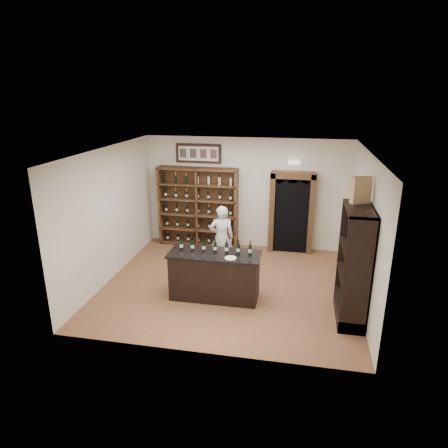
{
  "coord_description": "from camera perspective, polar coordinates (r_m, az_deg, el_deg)",
  "views": [
    {
      "loc": [
        1.43,
        -7.95,
        4.14
      ],
      "look_at": [
        -0.18,
        0.3,
        1.33
      ],
      "focal_mm": 32.0,
      "sensor_mm": 36.0,
      "label": 1
    }
  ],
  "objects": [
    {
      "name": "counter_bottle_0",
      "position": [
        8.34,
        -6.13,
        -2.97
      ],
      "size": [
        0.07,
        0.07,
        0.3
      ],
      "color": "black",
      "rests_on": "tasting_counter"
    },
    {
      "name": "wall_right",
      "position": [
        8.48,
        19.4,
        -0.77
      ],
      "size": [
        0.04,
        5.0,
        3.0
      ],
      "primitive_type": "cube",
      "color": "silver",
      "rests_on": "ground"
    },
    {
      "name": "counter_bottle_2",
      "position": [
        8.22,
        -2.92,
        -3.22
      ],
      "size": [
        0.07,
        0.07,
        0.3
      ],
      "color": "black",
      "rests_on": "tasting_counter"
    },
    {
      "name": "floor",
      "position": [
        9.08,
        0.75,
        -8.67
      ],
      "size": [
        5.5,
        5.5,
        0.0
      ],
      "primitive_type": "plane",
      "color": "#8C5E38",
      "rests_on": "ground"
    },
    {
      "name": "counter_bottle_5",
      "position": [
        8.09,
        2.05,
        -3.58
      ],
      "size": [
        0.07,
        0.07,
        0.3
      ],
      "color": "black",
      "rests_on": "tasting_counter"
    },
    {
      "name": "arched_doorway",
      "position": [
        10.71,
        9.63,
        1.92
      ],
      "size": [
        1.17,
        0.35,
        2.17
      ],
      "color": "black",
      "rests_on": "ground"
    },
    {
      "name": "side_cabinet",
      "position": [
        7.9,
        18.04,
        -7.91
      ],
      "size": [
        0.48,
        1.2,
        2.2
      ],
      "color": "black",
      "rests_on": "ground"
    },
    {
      "name": "framed_picture",
      "position": [
        10.89,
        -3.66,
        10.03
      ],
      "size": [
        1.25,
        0.04,
        0.52
      ],
      "primitive_type": "cube",
      "color": "black",
      "rests_on": "wall_back"
    },
    {
      "name": "wall_left",
      "position": [
        9.37,
        -16.0,
        1.35
      ],
      "size": [
        0.04,
        5.0,
        3.0
      ],
      "primitive_type": "cube",
      "color": "silver",
      "rests_on": "ground"
    },
    {
      "name": "wine_crate",
      "position": [
        7.63,
        18.97,
        4.62
      ],
      "size": [
        0.38,
        0.27,
        0.49
      ],
      "primitive_type": "cube",
      "rotation": [
        0.0,
        0.0,
        0.4
      ],
      "color": "tan",
      "rests_on": "side_cabinet"
    },
    {
      "name": "counter_bottle_6",
      "position": [
        8.06,
        3.74,
        -3.7
      ],
      "size": [
        0.07,
        0.07,
        0.3
      ],
      "color": "black",
      "rests_on": "tasting_counter"
    },
    {
      "name": "plate",
      "position": [
        7.9,
        0.93,
        -4.89
      ],
      "size": [
        0.23,
        0.23,
        0.02
      ],
      "primitive_type": "cylinder",
      "color": "white",
      "rests_on": "tasting_counter"
    },
    {
      "name": "wall_back",
      "position": [
        10.88,
        3.16,
        4.38
      ],
      "size": [
        5.5,
        0.04,
        3.0
      ],
      "primitive_type": "cube",
      "color": "silver",
      "rests_on": "ground"
    },
    {
      "name": "tasting_counter",
      "position": [
        8.37,
        -1.34,
        -7.38
      ],
      "size": [
        1.88,
        0.78,
        1.0
      ],
      "color": "black",
      "rests_on": "ground"
    },
    {
      "name": "wine_shelf",
      "position": [
        11.07,
        -3.69,
        2.48
      ],
      "size": [
        2.2,
        0.38,
        2.2
      ],
      "color": "#502E1B",
      "rests_on": "ground"
    },
    {
      "name": "counter_bottle_3",
      "position": [
        8.17,
        -1.29,
        -3.34
      ],
      "size": [
        0.07,
        0.07,
        0.3
      ],
      "color": "black",
      "rests_on": "tasting_counter"
    },
    {
      "name": "counter_bottle_1",
      "position": [
        8.28,
        -4.54,
        -3.09
      ],
      "size": [
        0.07,
        0.07,
        0.3
      ],
      "color": "black",
      "rests_on": "tasting_counter"
    },
    {
      "name": "ceiling",
      "position": [
        8.16,
        0.84,
        10.42
      ],
      "size": [
        5.5,
        5.5,
        0.0
      ],
      "primitive_type": "plane",
      "rotation": [
        3.14,
        0.0,
        0.0
      ],
      "color": "white",
      "rests_on": "wall_back"
    },
    {
      "name": "emergency_light",
      "position": [
        10.52,
        10.02,
        8.66
      ],
      "size": [
        0.3,
        0.1,
        0.1
      ],
      "primitive_type": "cube",
      "color": "white",
      "rests_on": "wall_back"
    },
    {
      "name": "counter_bottle_4",
      "position": [
        8.12,
        0.37,
        -3.46
      ],
      "size": [
        0.07,
        0.07,
        0.3
      ],
      "color": "black",
      "rests_on": "tasting_counter"
    },
    {
      "name": "shopkeeper",
      "position": [
        9.57,
        -0.35,
        -1.98
      ],
      "size": [
        0.66,
        0.52,
        1.6
      ],
      "primitive_type": "imported",
      "rotation": [
        0.0,
        0.0,
        3.4
      ],
      "color": "white",
      "rests_on": "ground"
    }
  ]
}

